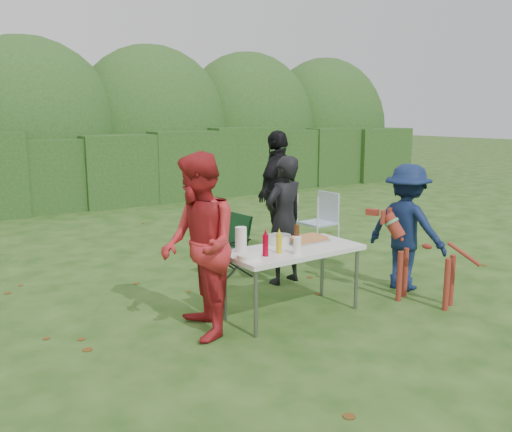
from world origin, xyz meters
TOP-DOWN VIEW (x-y plane):
  - ground at (0.00, 0.00)m, footprint 80.00×80.00m
  - hedge_row at (0.00, 8.00)m, footprint 22.00×1.40m
  - shrub_backdrop at (0.00, 9.60)m, footprint 20.00×2.60m
  - folding_table at (0.39, -0.09)m, footprint 1.50×0.70m
  - person_cook at (1.01, 0.86)m, footprint 0.63×0.45m
  - person_red_jacket at (-0.71, -0.01)m, footprint 0.90×1.03m
  - person_black_puffy at (1.87, 2.11)m, footprint 1.20×0.89m
  - child at (2.09, -0.19)m, footprint 0.78×1.11m
  - dog at (1.85, -0.69)m, footprint 0.77×1.16m
  - camping_chair at (0.55, 1.48)m, footprint 0.55×0.55m
  - lawn_chair at (2.57, 1.97)m, footprint 0.54×0.54m
  - food_tray at (0.71, 0.05)m, footprint 0.45×0.30m
  - focaccia_bread at (0.71, 0.05)m, footprint 0.40×0.26m
  - mustard_bottle at (0.14, -0.17)m, footprint 0.06×0.06m
  - ketchup_bottle at (-0.04, -0.18)m, footprint 0.06×0.06m
  - beer_bottle at (0.46, -0.06)m, footprint 0.06×0.06m
  - paper_towel_roll at (-0.15, 0.10)m, footprint 0.12×0.12m
  - cup_stack at (0.27, -0.31)m, footprint 0.08×0.08m
  - pasta_bowl at (0.38, 0.15)m, footprint 0.26×0.26m
  - plate_stack at (-0.25, -0.18)m, footprint 0.24×0.24m

SIDE VIEW (x-z plane):
  - ground at x=0.00m, z-range 0.00..0.00m
  - camping_chair at x=0.55m, z-range 0.00..0.84m
  - lawn_chair at x=2.57m, z-range 0.00..0.91m
  - dog at x=1.85m, z-range 0.00..1.02m
  - folding_table at x=0.39m, z-range 0.32..1.06m
  - food_tray at x=0.71m, z-range 0.74..0.76m
  - plate_stack at x=-0.25m, z-range 0.74..0.79m
  - child at x=2.09m, z-range 0.00..1.55m
  - focaccia_bread at x=0.71m, z-range 0.76..0.80m
  - pasta_bowl at x=0.38m, z-range 0.74..0.84m
  - person_cook at x=1.01m, z-range 0.00..1.63m
  - cup_stack at x=0.27m, z-range 0.74..0.92m
  - mustard_bottle at x=0.14m, z-range 0.74..0.94m
  - hedge_row at x=0.00m, z-range 0.00..1.70m
  - ketchup_bottle at x=-0.04m, z-range 0.74..0.96m
  - beer_bottle at x=0.46m, z-range 0.74..0.98m
  - paper_towel_roll at x=-0.15m, z-range 0.74..1.00m
  - person_red_jacket at x=-0.71m, z-range 0.00..1.80m
  - person_black_puffy at x=1.87m, z-range 0.00..1.90m
  - shrub_backdrop at x=0.00m, z-range 0.00..3.20m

